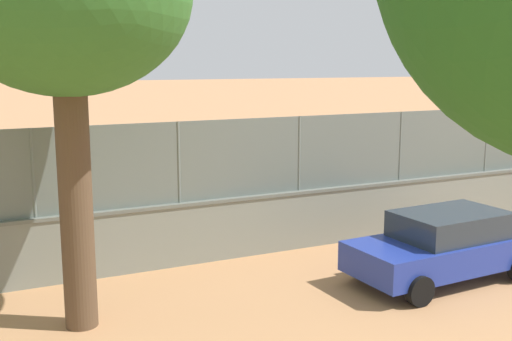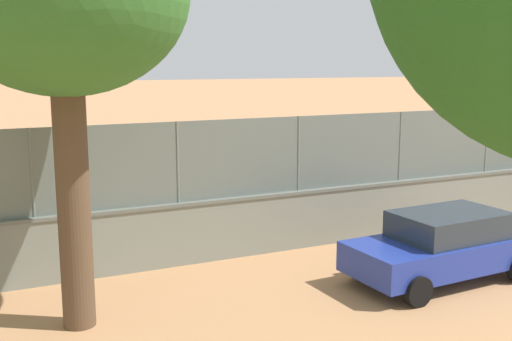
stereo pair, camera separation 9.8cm
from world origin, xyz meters
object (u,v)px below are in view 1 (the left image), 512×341
parked_car_blue (444,245)px  player_at_service_line (246,150)px  player_crossing_court (126,200)px  player_near_wall_returning (291,164)px  sports_ball (232,148)px

parked_car_blue → player_at_service_line: bearing=-96.1°
player_at_service_line → player_crossing_court: 10.31m
parked_car_blue → player_crossing_court: bearing=-51.8°
player_at_service_line → parked_car_blue: (1.55, 14.48, -0.12)m
player_near_wall_returning → player_crossing_court: bearing=25.1°
player_at_service_line → parked_car_blue: 14.56m
player_crossing_court → sports_ball: size_ratio=8.96×
sports_ball → parked_car_blue: parked_car_blue is taller
player_near_wall_returning → sports_ball: 3.13m
player_near_wall_returning → sports_ball: player_near_wall_returning is taller
player_crossing_court → sports_ball: (-5.72, -6.12, 0.39)m
parked_car_blue → sports_ball: bearing=-91.3°
player_at_service_line → sports_ball: (1.27, 1.46, 0.35)m
player_at_service_line → player_crossing_court: (6.99, 7.58, -0.05)m
sports_ball → parked_car_blue: (0.29, 13.02, -0.47)m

